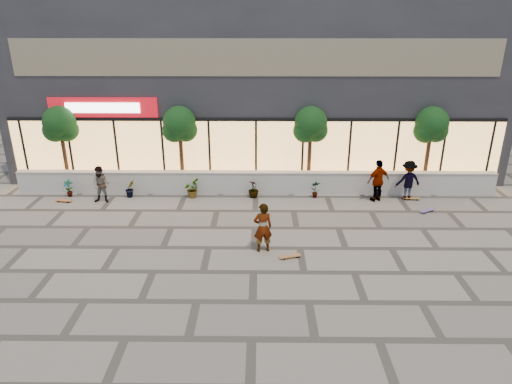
{
  "coord_description": "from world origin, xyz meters",
  "views": [
    {
      "loc": [
        0.21,
        -12.78,
        7.82
      ],
      "look_at": [
        0.04,
        3.8,
        1.3
      ],
      "focal_mm": 32.0,
      "sensor_mm": 36.0,
      "label": 1
    }
  ],
  "objects_px": {
    "skateboard_right_near": "(412,198)",
    "skater_right_near": "(378,181)",
    "tree_mideast": "(311,127)",
    "skater_left": "(101,185)",
    "skater_center": "(263,228)",
    "skateboard_center": "(290,256)",
    "skateboard_left": "(64,201)",
    "tree_west": "(60,126)",
    "skateboard_right_far": "(427,210)",
    "tree_midwest": "(180,126)",
    "skater_right_far": "(408,180)",
    "tree_east": "(431,127)"
  },
  "relations": [
    {
      "from": "skateboard_right_near",
      "to": "skateboard_right_far",
      "type": "relative_size",
      "value": 1.05
    },
    {
      "from": "skater_right_far",
      "to": "skateboard_center",
      "type": "height_order",
      "value": "skater_right_far"
    },
    {
      "from": "tree_west",
      "to": "skater_right_near",
      "type": "bearing_deg",
      "value": -6.35
    },
    {
      "from": "skateboard_center",
      "to": "skater_left",
      "type": "bearing_deg",
      "value": 132.14
    },
    {
      "from": "skateboard_right_far",
      "to": "skateboard_center",
      "type": "bearing_deg",
      "value": -176.82
    },
    {
      "from": "skateboard_center",
      "to": "skateboard_left",
      "type": "bearing_deg",
      "value": 136.99
    },
    {
      "from": "skater_right_far",
      "to": "skateboard_right_far",
      "type": "relative_size",
      "value": 2.46
    },
    {
      "from": "skateboard_right_near",
      "to": "skater_right_near",
      "type": "bearing_deg",
      "value": -173.03
    },
    {
      "from": "skater_center",
      "to": "skater_right_far",
      "type": "xyz_separation_m",
      "value": [
        6.47,
        4.86,
        -0.0
      ]
    },
    {
      "from": "tree_east",
      "to": "skateboard_center",
      "type": "bearing_deg",
      "value": -134.94
    },
    {
      "from": "skateboard_center",
      "to": "tree_east",
      "type": "bearing_deg",
      "value": 28.61
    },
    {
      "from": "tree_mideast",
      "to": "skater_right_near",
      "type": "height_order",
      "value": "tree_mideast"
    },
    {
      "from": "skateboard_center",
      "to": "skateboard_right_near",
      "type": "relative_size",
      "value": 1.02
    },
    {
      "from": "tree_midwest",
      "to": "tree_east",
      "type": "xyz_separation_m",
      "value": [
        11.5,
        0.0,
        0.0
      ]
    },
    {
      "from": "skateboard_right_near",
      "to": "skateboard_right_far",
      "type": "xyz_separation_m",
      "value": [
        0.26,
        -1.34,
        -0.0
      ]
    },
    {
      "from": "tree_midwest",
      "to": "tree_east",
      "type": "height_order",
      "value": "same"
    },
    {
      "from": "tree_mideast",
      "to": "skater_center",
      "type": "distance_m",
      "value": 6.95
    },
    {
      "from": "skateboard_left",
      "to": "tree_west",
      "type": "bearing_deg",
      "value": 112.28
    },
    {
      "from": "skateboard_right_near",
      "to": "tree_mideast",
      "type": "bearing_deg",
      "value": 164.92
    },
    {
      "from": "skater_right_near",
      "to": "skateboard_left",
      "type": "height_order",
      "value": "skater_right_near"
    },
    {
      "from": "tree_west",
      "to": "skateboard_left",
      "type": "relative_size",
      "value": 5.26
    },
    {
      "from": "skateboard_center",
      "to": "tree_west",
      "type": "bearing_deg",
      "value": 130.06
    },
    {
      "from": "tree_east",
      "to": "skateboard_center",
      "type": "relative_size",
      "value": 5.0
    },
    {
      "from": "tree_midwest",
      "to": "skateboard_center",
      "type": "relative_size",
      "value": 5.0
    },
    {
      "from": "skater_right_far",
      "to": "skateboard_right_near",
      "type": "relative_size",
      "value": 2.34
    },
    {
      "from": "skater_center",
      "to": "skateboard_left",
      "type": "height_order",
      "value": "skater_center"
    },
    {
      "from": "skater_right_far",
      "to": "skater_right_near",
      "type": "bearing_deg",
      "value": -2.29
    },
    {
      "from": "skater_right_near",
      "to": "skateboard_right_near",
      "type": "xyz_separation_m",
      "value": [
        1.6,
        0.1,
        -0.87
      ]
    },
    {
      "from": "skateboard_right_far",
      "to": "tree_west",
      "type": "bearing_deg",
      "value": 140.09
    },
    {
      "from": "tree_mideast",
      "to": "skateboard_right_far",
      "type": "relative_size",
      "value": 5.34
    },
    {
      "from": "tree_west",
      "to": "tree_midwest",
      "type": "distance_m",
      "value": 5.5
    },
    {
      "from": "tree_west",
      "to": "skater_center",
      "type": "xyz_separation_m",
      "value": [
        9.3,
        -6.26,
        -2.08
      ]
    },
    {
      "from": "tree_west",
      "to": "skateboard_right_far",
      "type": "xyz_separation_m",
      "value": [
        16.26,
        -2.84,
        -2.91
      ]
    },
    {
      "from": "tree_mideast",
      "to": "skater_left",
      "type": "distance_m",
      "value": 9.69
    },
    {
      "from": "skater_center",
      "to": "skateboard_left",
      "type": "xyz_separation_m",
      "value": [
        -8.81,
        4.36,
        -0.83
      ]
    },
    {
      "from": "skateboard_left",
      "to": "skater_center",
      "type": "bearing_deg",
      "value": -18.45
    },
    {
      "from": "tree_east",
      "to": "skater_center",
      "type": "relative_size",
      "value": 2.17
    },
    {
      "from": "tree_midwest",
      "to": "skateboard_left",
      "type": "xyz_separation_m",
      "value": [
        -5.01,
        -1.9,
        -2.91
      ]
    },
    {
      "from": "tree_east",
      "to": "skater_center",
      "type": "xyz_separation_m",
      "value": [
        -7.7,
        -6.26,
        -2.08
      ]
    },
    {
      "from": "skater_center",
      "to": "skateboard_center",
      "type": "xyz_separation_m",
      "value": [
        0.94,
        -0.51,
        -0.83
      ]
    },
    {
      "from": "skater_right_near",
      "to": "tree_midwest",
      "type": "bearing_deg",
      "value": -34.36
    },
    {
      "from": "skateboard_center",
      "to": "skateboard_right_near",
      "type": "bearing_deg",
      "value": 26.03
    },
    {
      "from": "tree_west",
      "to": "skateboard_left",
      "type": "distance_m",
      "value": 3.51
    },
    {
      "from": "skater_center",
      "to": "skater_left",
      "type": "bearing_deg",
      "value": -43.69
    },
    {
      "from": "tree_mideast",
      "to": "skater_left",
      "type": "xyz_separation_m",
      "value": [
        -9.25,
        -1.9,
        -2.16
      ]
    },
    {
      "from": "tree_west",
      "to": "skater_left",
      "type": "height_order",
      "value": "tree_west"
    },
    {
      "from": "skater_left",
      "to": "skateboard_center",
      "type": "height_order",
      "value": "skater_left"
    },
    {
      "from": "tree_midwest",
      "to": "skateboard_center",
      "type": "xyz_separation_m",
      "value": [
        4.74,
        -6.78,
        -2.91
      ]
    },
    {
      "from": "tree_mideast",
      "to": "skateboard_right_far",
      "type": "xyz_separation_m",
      "value": [
        4.76,
        -2.84,
        -2.91
      ]
    },
    {
      "from": "skateboard_center",
      "to": "skateboard_left",
      "type": "relative_size",
      "value": 1.05
    }
  ]
}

